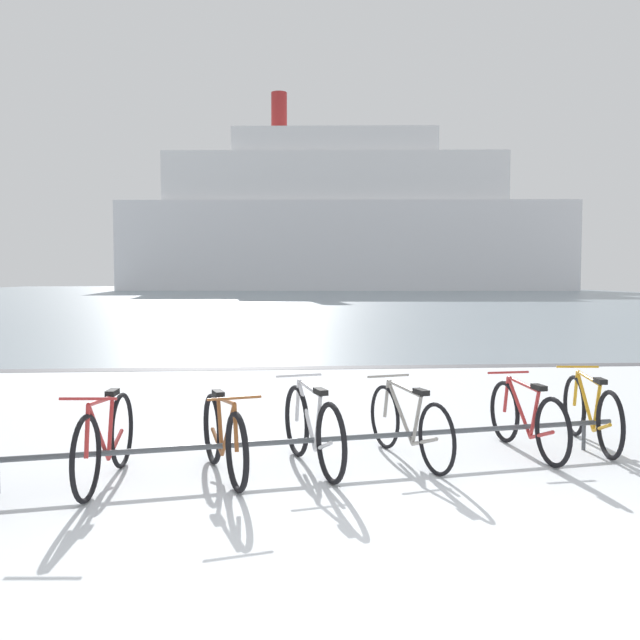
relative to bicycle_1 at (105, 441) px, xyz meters
The scene contains 9 objects.
ground 51.58m from the bicycle_1, 87.46° to the left, with size 80.00×132.00×0.08m.
bike_rack 1.93m from the bicycle_1, ahead, with size 6.09×1.20×0.31m.
bicycle_1 is the anchor object (origin of this frame).
bicycle_2 1.02m from the bicycle_1, ahead, with size 0.58×1.58×0.79m.
bicycle_3 1.84m from the bicycle_1, 10.22° to the left, with size 0.57×1.66×0.83m.
bicycle_4 2.81m from the bicycle_1, 11.20° to the left, with size 0.60×1.69×0.78m.
bicycle_5 4.07m from the bicycle_1, 10.16° to the left, with size 0.46×1.69×0.78m.
bicycle_6 4.88m from the bicycle_1, 11.31° to the left, with size 0.46×1.72×0.80m.
ferry_ship 83.62m from the bicycle_1, 82.15° to the left, with size 55.08×15.90×24.09m.
Camera 1 is at (-0.95, -3.88, 1.79)m, focal length 40.48 mm.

